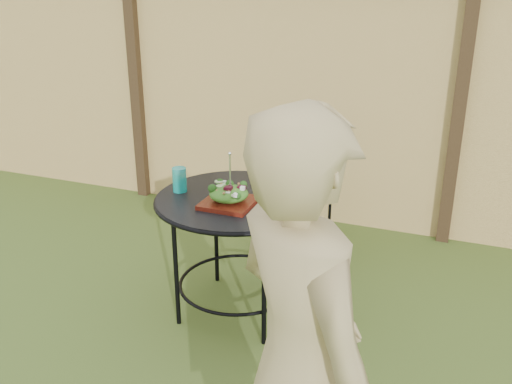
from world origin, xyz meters
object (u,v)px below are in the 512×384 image
Objects in this scene: patio_chair at (299,179)px; diner at (300,371)px; patio_table at (237,220)px; salad_plate at (229,203)px.

diner is at bearing -72.84° from patio_chair.
salad_plate is at bearing -88.24° from patio_table.
patio_table is at bearing -93.62° from patio_chair.
diner reaches higher than patio_chair.
patio_chair is at bearing 86.95° from salad_plate.
patio_table is 3.42× the size of salad_plate.
patio_table is 0.99m from patio_chair.
salad_plate is (-0.79, 1.26, -0.07)m from diner.
salad_plate is at bearing -18.93° from diner.
diner is 5.98× the size of salad_plate.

